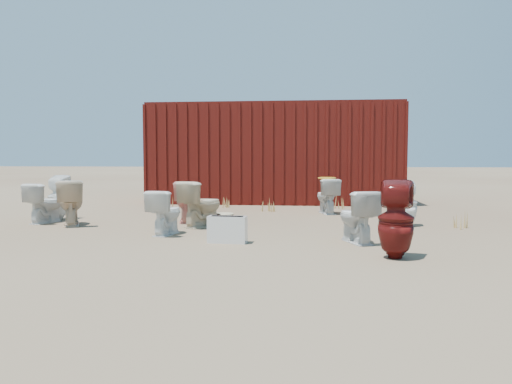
# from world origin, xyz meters

# --- Properties ---
(ground) EXTENTS (100.00, 100.00, 0.00)m
(ground) POSITION_xyz_m (0.00, 0.00, 0.00)
(ground) COLOR brown
(ground) RESTS_ON ground
(shipping_container) EXTENTS (6.00, 2.40, 2.40)m
(shipping_container) POSITION_xyz_m (0.00, 5.20, 1.20)
(shipping_container) COLOR #430D0B
(shipping_container) RESTS_ON ground
(toilet_front_a) EXTENTS (0.53, 0.73, 0.67)m
(toilet_front_a) POSITION_xyz_m (-3.60, 0.56, 0.34)
(toilet_front_a) COLOR white
(toilet_front_a) RESTS_ON ground
(toilet_front_pink) EXTENTS (0.54, 0.77, 0.71)m
(toilet_front_pink) POSITION_xyz_m (-1.25, 0.93, 0.36)
(toilet_front_pink) COLOR #E99586
(toilet_front_pink) RESTS_ON ground
(toilet_front_c) EXTENTS (0.46, 0.68, 0.64)m
(toilet_front_c) POSITION_xyz_m (-1.19, -0.48, 0.32)
(toilet_front_c) COLOR white
(toilet_front_c) RESTS_ON ground
(toilet_front_maroon) EXTENTS (0.46, 0.47, 0.87)m
(toilet_front_maroon) POSITION_xyz_m (1.81, -1.86, 0.43)
(toilet_front_maroon) COLOR #601310
(toilet_front_maroon) RESTS_ON ground
(toilet_front_e) EXTENTS (0.60, 0.76, 0.69)m
(toilet_front_e) POSITION_xyz_m (1.48, -0.88, 0.34)
(toilet_front_e) COLOR silver
(toilet_front_e) RESTS_ON ground
(toilet_back_a) EXTENTS (0.38, 0.39, 0.79)m
(toilet_back_a) POSITION_xyz_m (-3.60, 1.02, 0.40)
(toilet_back_a) COLOR white
(toilet_back_a) RESTS_ON ground
(toilet_back_beige_left) EXTENTS (0.68, 0.84, 0.74)m
(toilet_back_beige_left) POSITION_xyz_m (-3.02, 0.32, 0.37)
(toilet_back_beige_left) COLOR beige
(toilet_back_beige_left) RESTS_ON ground
(toilet_back_beige_right) EXTENTS (0.74, 0.83, 0.73)m
(toilet_back_beige_right) POSITION_xyz_m (-0.85, 0.37, 0.37)
(toilet_back_beige_right) COLOR beige
(toilet_back_beige_right) RESTS_ON ground
(toilet_back_yellowlid) EXTENTS (0.54, 0.75, 0.69)m
(toilet_back_yellowlid) POSITION_xyz_m (1.21, 2.49, 0.35)
(toilet_back_yellowlid) COLOR silver
(toilet_back_yellowlid) RESTS_ON ground
(toilet_back_e) EXTENTS (0.35, 0.35, 0.74)m
(toilet_back_e) POSITION_xyz_m (2.43, 0.80, 0.37)
(toilet_back_e) COLOR white
(toilet_back_e) RESTS_ON ground
(yellow_lid) EXTENTS (0.35, 0.44, 0.02)m
(yellow_lid) POSITION_xyz_m (1.21, 2.49, 0.71)
(yellow_lid) COLOR gold
(yellow_lid) RESTS_ON toilet_back_yellowlid
(loose_tank) EXTENTS (0.51, 0.23, 0.35)m
(loose_tank) POSITION_xyz_m (-0.20, -1.06, 0.17)
(loose_tank) COLOR silver
(loose_tank) RESTS_ON ground
(loose_lid_near) EXTENTS (0.51, 0.59, 0.02)m
(loose_lid_near) POSITION_xyz_m (-0.79, 2.04, 0.01)
(loose_lid_near) COLOR beige
(loose_lid_near) RESTS_ON ground
(loose_lid_far) EXTENTS (0.57, 0.59, 0.02)m
(loose_lid_far) POSITION_xyz_m (-1.01, 1.93, 0.01)
(loose_lid_far) COLOR tan
(loose_lid_far) RESTS_ON ground
(weed_clump_a) EXTENTS (0.36, 0.36, 0.30)m
(weed_clump_a) POSITION_xyz_m (-2.02, 2.53, 0.15)
(weed_clump_a) COLOR #AE8945
(weed_clump_a) RESTS_ON ground
(weed_clump_b) EXTENTS (0.32, 0.32, 0.25)m
(weed_clump_b) POSITION_xyz_m (0.01, 2.81, 0.12)
(weed_clump_b) COLOR #AE8945
(weed_clump_b) RESTS_ON ground
(weed_clump_c) EXTENTS (0.36, 0.36, 0.29)m
(weed_clump_c) POSITION_xyz_m (2.17, 2.91, 0.14)
(weed_clump_c) COLOR #AE8945
(weed_clump_c) RESTS_ON ground
(weed_clump_d) EXTENTS (0.30, 0.30, 0.23)m
(weed_clump_d) POSITION_xyz_m (-0.96, 3.50, 0.12)
(weed_clump_d) COLOR #AE8945
(weed_clump_d) RESTS_ON ground
(weed_clump_e) EXTENTS (0.34, 0.34, 0.27)m
(weed_clump_e) POSITION_xyz_m (1.47, 3.50, 0.14)
(weed_clump_e) COLOR #AE8945
(weed_clump_e) RESTS_ON ground
(weed_clump_f) EXTENTS (0.28, 0.28, 0.27)m
(weed_clump_f) POSITION_xyz_m (3.23, 0.59, 0.13)
(weed_clump_f) COLOR #AE8945
(weed_clump_f) RESTS_ON ground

